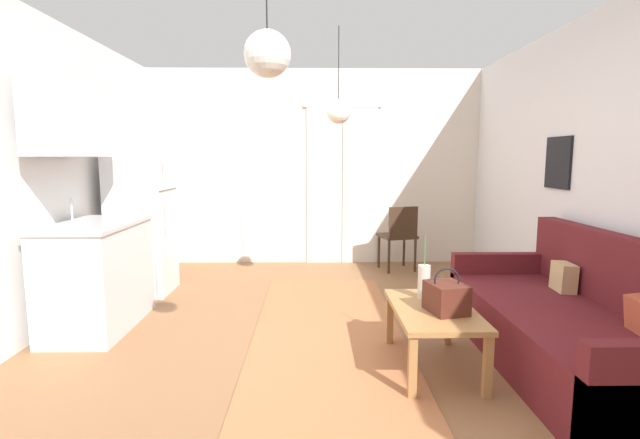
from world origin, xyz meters
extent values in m
cube|color=#8E603D|center=(0.00, 0.00, -0.05)|extent=(5.06, 7.23, 0.10)
cube|color=silver|center=(0.00, 3.37, 1.31)|extent=(4.66, 0.10, 2.62)
cube|color=white|center=(0.13, 3.30, 1.06)|extent=(0.47, 0.02, 2.12)
cube|color=white|center=(0.62, 3.30, 1.06)|extent=(0.47, 0.02, 2.12)
cube|color=white|center=(0.38, 3.30, 2.15)|extent=(1.04, 0.03, 0.06)
cube|color=black|center=(2.22, 1.19, 1.40)|extent=(0.02, 0.42, 0.47)
cube|color=orange|center=(-2.22, 1.09, 1.81)|extent=(0.02, 0.32, 0.40)
cube|color=#B26B42|center=(0.10, 0.70, 0.01)|extent=(1.22, 3.21, 0.01)
cube|color=#5B191E|center=(1.70, 0.02, 0.21)|extent=(0.93, 2.15, 0.41)
cube|color=#5B191E|center=(2.09, 0.02, 0.46)|extent=(0.15, 2.15, 0.92)
cube|color=#5B191E|center=(1.70, 1.04, 0.30)|extent=(0.93, 0.11, 0.59)
cube|color=tan|center=(1.94, 0.46, 0.52)|extent=(0.14, 0.23, 0.23)
cube|color=#A87542|center=(0.80, 0.01, 0.41)|extent=(0.54, 0.91, 0.04)
cube|color=#A87542|center=(0.58, -0.40, 0.20)|extent=(0.05, 0.05, 0.39)
cube|color=#A87542|center=(1.03, -0.40, 0.20)|extent=(0.05, 0.05, 0.39)
cube|color=#A87542|center=(0.58, 0.43, 0.20)|extent=(0.05, 0.05, 0.39)
cube|color=#A87542|center=(1.03, 0.43, 0.20)|extent=(0.05, 0.05, 0.39)
cylinder|color=beige|center=(0.79, 0.23, 0.55)|extent=(0.09, 0.09, 0.25)
cylinder|color=#477F42|center=(0.79, 0.23, 0.79)|extent=(0.01, 0.01, 0.22)
cube|color=#512319|center=(0.86, -0.08, 0.53)|extent=(0.28, 0.31, 0.19)
torus|color=black|center=(0.86, -0.08, 0.64)|extent=(0.17, 0.01, 0.17)
cube|color=white|center=(-1.85, 1.89, 0.81)|extent=(0.57, 0.60, 1.62)
cube|color=#4C4C51|center=(-1.56, 1.89, 1.11)|extent=(0.01, 0.58, 0.01)
cylinder|color=#B7BABF|center=(-1.54, 1.73, 1.31)|extent=(0.02, 0.02, 0.23)
cylinder|color=#B7BABF|center=(-1.54, 1.73, 0.82)|extent=(0.02, 0.02, 0.36)
cube|color=silver|center=(-1.85, 0.83, 0.44)|extent=(0.58, 1.06, 0.88)
cube|color=#B7BABF|center=(-1.85, 0.83, 0.89)|extent=(0.61, 1.09, 0.03)
cube|color=#999BA0|center=(-1.85, 0.93, 0.85)|extent=(0.36, 0.40, 0.10)
cylinder|color=#B7BABF|center=(-2.08, 0.93, 1.01)|extent=(0.02, 0.02, 0.20)
cube|color=silver|center=(-1.98, 0.83, 1.80)|extent=(0.32, 0.95, 0.68)
cylinder|color=#382619|center=(1.20, 3.07, 0.22)|extent=(0.03, 0.03, 0.43)
cylinder|color=#382619|center=(0.85, 2.99, 0.22)|extent=(0.03, 0.03, 0.43)
cylinder|color=#382619|center=(1.28, 2.74, 0.22)|extent=(0.03, 0.03, 0.43)
cylinder|color=#382619|center=(0.93, 2.66, 0.22)|extent=(0.03, 0.03, 0.43)
cube|color=#382619|center=(1.07, 2.86, 0.44)|extent=(0.50, 0.49, 0.04)
cube|color=#382619|center=(1.11, 2.69, 0.65)|extent=(0.37, 0.12, 0.39)
sphere|color=white|center=(-0.24, -0.67, 1.95)|extent=(0.23, 0.23, 0.23)
cylinder|color=black|center=(0.22, 1.31, 2.30)|extent=(0.01, 0.01, 0.64)
sphere|color=white|center=(0.22, 1.31, 1.87)|extent=(0.23, 0.23, 0.23)
camera|label=1|loc=(-0.02, -3.05, 1.45)|focal=26.15mm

